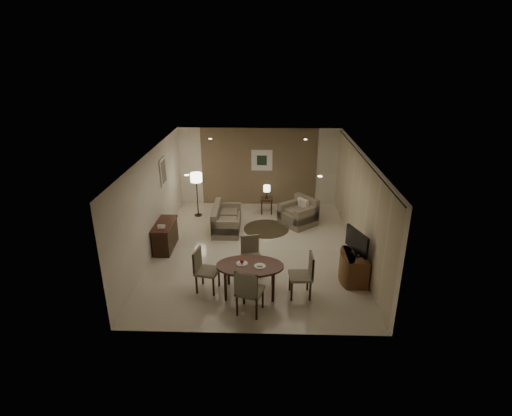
{
  "coord_description": "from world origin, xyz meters",
  "views": [
    {
      "loc": [
        0.31,
        -9.8,
        5.18
      ],
      "look_at": [
        0.0,
        0.2,
        1.15
      ],
      "focal_mm": 28.0,
      "sensor_mm": 36.0,
      "label": 1
    }
  ],
  "objects_px": {
    "armchair": "(298,212)",
    "floor_lamp": "(197,195)",
    "chair_near": "(250,290)",
    "chair_far": "(252,257)",
    "side_table": "(267,206)",
    "sofa": "(227,218)",
    "chair_right": "(300,276)",
    "console_desk": "(165,236)",
    "tv_cabinet": "(355,267)",
    "dining_table": "(250,279)",
    "chair_left": "(207,271)"
  },
  "relations": [
    {
      "from": "tv_cabinet",
      "to": "sofa",
      "type": "distance_m",
      "value": 4.34
    },
    {
      "from": "chair_near",
      "to": "side_table",
      "type": "distance_m",
      "value": 5.46
    },
    {
      "from": "console_desk",
      "to": "sofa",
      "type": "distance_m",
      "value": 2.03
    },
    {
      "from": "console_desk",
      "to": "side_table",
      "type": "relative_size",
      "value": 2.33
    },
    {
      "from": "tv_cabinet",
      "to": "armchair",
      "type": "xyz_separation_m",
      "value": [
        -1.13,
        3.22,
        0.07
      ]
    },
    {
      "from": "dining_table",
      "to": "chair_near",
      "type": "relative_size",
      "value": 1.42
    },
    {
      "from": "dining_table",
      "to": "tv_cabinet",
      "type": "bearing_deg",
      "value": 13.47
    },
    {
      "from": "chair_left",
      "to": "side_table",
      "type": "xyz_separation_m",
      "value": [
        1.31,
        4.65,
        -0.24
      ]
    },
    {
      "from": "chair_right",
      "to": "side_table",
      "type": "distance_m",
      "value": 4.88
    },
    {
      "from": "sofa",
      "to": "floor_lamp",
      "type": "xyz_separation_m",
      "value": [
        -1.06,
        1.04,
        0.36
      ]
    },
    {
      "from": "console_desk",
      "to": "chair_far",
      "type": "xyz_separation_m",
      "value": [
        2.43,
        -1.31,
        0.1
      ]
    },
    {
      "from": "sofa",
      "to": "console_desk",
      "type": "bearing_deg",
      "value": 128.4
    },
    {
      "from": "tv_cabinet",
      "to": "chair_left",
      "type": "height_order",
      "value": "chair_left"
    },
    {
      "from": "chair_left",
      "to": "sofa",
      "type": "distance_m",
      "value": 3.31
    },
    {
      "from": "chair_near",
      "to": "chair_far",
      "type": "bearing_deg",
      "value": -72.75
    },
    {
      "from": "tv_cabinet",
      "to": "dining_table",
      "type": "height_order",
      "value": "dining_table"
    },
    {
      "from": "chair_near",
      "to": "chair_far",
      "type": "height_order",
      "value": "chair_near"
    },
    {
      "from": "console_desk",
      "to": "tv_cabinet",
      "type": "bearing_deg",
      "value": -17.05
    },
    {
      "from": "chair_near",
      "to": "chair_right",
      "type": "distance_m",
      "value": 1.26
    },
    {
      "from": "chair_right",
      "to": "floor_lamp",
      "type": "height_order",
      "value": "floor_lamp"
    },
    {
      "from": "chair_left",
      "to": "side_table",
      "type": "distance_m",
      "value": 4.84
    },
    {
      "from": "dining_table",
      "to": "floor_lamp",
      "type": "bearing_deg",
      "value": 113.45
    },
    {
      "from": "dining_table",
      "to": "chair_near",
      "type": "distance_m",
      "value": 0.73
    },
    {
      "from": "chair_left",
      "to": "chair_right",
      "type": "bearing_deg",
      "value": -83.41
    },
    {
      "from": "chair_near",
      "to": "chair_right",
      "type": "relative_size",
      "value": 1.04
    },
    {
      "from": "chair_near",
      "to": "floor_lamp",
      "type": "bearing_deg",
      "value": -52.85
    },
    {
      "from": "side_table",
      "to": "floor_lamp",
      "type": "relative_size",
      "value": 0.35
    },
    {
      "from": "tv_cabinet",
      "to": "sofa",
      "type": "relative_size",
      "value": 0.57
    },
    {
      "from": "chair_far",
      "to": "dining_table",
      "type": "bearing_deg",
      "value": -105.26
    },
    {
      "from": "chair_left",
      "to": "chair_right",
      "type": "distance_m",
      "value": 2.09
    },
    {
      "from": "dining_table",
      "to": "side_table",
      "type": "xyz_separation_m",
      "value": [
        0.34,
        4.74,
        -0.1
      ]
    },
    {
      "from": "chair_right",
      "to": "armchair",
      "type": "relative_size",
      "value": 1.06
    },
    {
      "from": "tv_cabinet",
      "to": "floor_lamp",
      "type": "bearing_deg",
      "value": 138.81
    },
    {
      "from": "chair_left",
      "to": "armchair",
      "type": "relative_size",
      "value": 1.05
    },
    {
      "from": "tv_cabinet",
      "to": "chair_near",
      "type": "bearing_deg",
      "value": -151.87
    },
    {
      "from": "chair_left",
      "to": "floor_lamp",
      "type": "distance_m",
      "value": 4.45
    },
    {
      "from": "console_desk",
      "to": "sofa",
      "type": "relative_size",
      "value": 0.75
    },
    {
      "from": "dining_table",
      "to": "chair_near",
      "type": "bearing_deg",
      "value": -87.37
    },
    {
      "from": "tv_cabinet",
      "to": "chair_far",
      "type": "bearing_deg",
      "value": 175.58
    },
    {
      "from": "chair_right",
      "to": "tv_cabinet",
      "type": "bearing_deg",
      "value": 113.43
    },
    {
      "from": "dining_table",
      "to": "armchair",
      "type": "distance_m",
      "value": 4.03
    },
    {
      "from": "console_desk",
      "to": "tv_cabinet",
      "type": "relative_size",
      "value": 1.33
    },
    {
      "from": "chair_left",
      "to": "sofa",
      "type": "xyz_separation_m",
      "value": [
        0.11,
        3.3,
        -0.12
      ]
    },
    {
      "from": "sofa",
      "to": "dining_table",
      "type": "bearing_deg",
      "value": -166.89
    },
    {
      "from": "tv_cabinet",
      "to": "chair_right",
      "type": "height_order",
      "value": "chair_right"
    },
    {
      "from": "tv_cabinet",
      "to": "chair_near",
      "type": "xyz_separation_m",
      "value": [
        -2.43,
        -1.3,
        0.18
      ]
    },
    {
      "from": "chair_far",
      "to": "side_table",
      "type": "height_order",
      "value": "chair_far"
    },
    {
      "from": "tv_cabinet",
      "to": "dining_table",
      "type": "bearing_deg",
      "value": -166.53
    },
    {
      "from": "console_desk",
      "to": "armchair",
      "type": "relative_size",
      "value": 1.26
    },
    {
      "from": "armchair",
      "to": "floor_lamp",
      "type": "distance_m",
      "value": 3.32
    }
  ]
}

